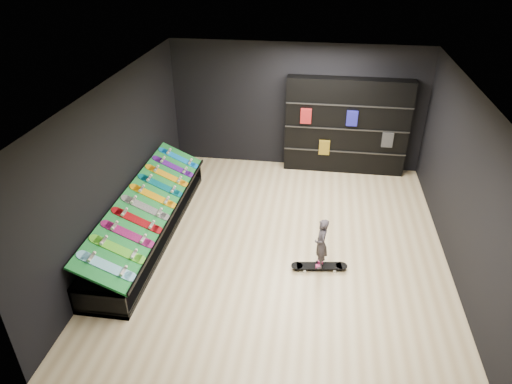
# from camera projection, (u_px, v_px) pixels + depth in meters

# --- Properties ---
(floor) EXTENTS (6.00, 7.00, 0.01)m
(floor) POSITION_uv_depth(u_px,v_px,m) (281.00, 245.00, 8.60)
(floor) COLOR beige
(floor) RESTS_ON ground
(ceiling) EXTENTS (6.00, 7.00, 0.01)m
(ceiling) POSITION_uv_depth(u_px,v_px,m) (286.00, 90.00, 7.10)
(ceiling) COLOR white
(ceiling) RESTS_ON ground
(wall_back) EXTENTS (6.00, 0.02, 3.00)m
(wall_back) POSITION_uv_depth(u_px,v_px,m) (297.00, 107.00, 10.85)
(wall_back) COLOR black
(wall_back) RESTS_ON ground
(wall_front) EXTENTS (6.00, 0.02, 3.00)m
(wall_front) POSITION_uv_depth(u_px,v_px,m) (253.00, 327.00, 4.85)
(wall_front) COLOR black
(wall_front) RESTS_ON ground
(wall_left) EXTENTS (0.02, 7.00, 3.00)m
(wall_left) POSITION_uv_depth(u_px,v_px,m) (117.00, 164.00, 8.22)
(wall_left) COLOR black
(wall_left) RESTS_ON ground
(wall_right) EXTENTS (0.02, 7.00, 3.00)m
(wall_right) POSITION_uv_depth(u_px,v_px,m) (465.00, 187.00, 7.48)
(wall_right) COLOR black
(wall_right) RESTS_ON ground
(display_rack) EXTENTS (0.90, 4.50, 0.50)m
(display_rack) POSITION_uv_depth(u_px,v_px,m) (149.00, 223.00, 8.79)
(display_rack) COLOR black
(display_rack) RESTS_ON ground
(turf_ramp) EXTENTS (0.92, 4.50, 0.46)m
(turf_ramp) POSITION_uv_depth(u_px,v_px,m) (149.00, 203.00, 8.55)
(turf_ramp) COLOR #106925
(turf_ramp) RESTS_ON display_rack
(back_shelving) EXTENTS (2.86, 0.33, 2.28)m
(back_shelving) POSITION_uv_depth(u_px,v_px,m) (346.00, 126.00, 10.72)
(back_shelving) COLOR black
(back_shelving) RESTS_ON ground
(floor_skateboard) EXTENTS (1.00, 0.36, 0.09)m
(floor_skateboard) POSITION_uv_depth(u_px,v_px,m) (319.00, 267.00, 7.96)
(floor_skateboard) COLOR black
(floor_skateboard) RESTS_ON ground
(child) EXTENTS (0.18, 0.23, 0.56)m
(child) POSITION_uv_depth(u_px,v_px,m) (320.00, 252.00, 7.80)
(child) COLOR black
(child) RESTS_ON floor_skateboard
(display_board_0) EXTENTS (0.93, 0.22, 0.50)m
(display_board_0) POSITION_uv_depth(u_px,v_px,m) (107.00, 266.00, 6.91)
(display_board_0) COLOR #0CB2E5
(display_board_0) RESTS_ON turf_ramp
(display_board_1) EXTENTS (0.93, 0.22, 0.50)m
(display_board_1) POSITION_uv_depth(u_px,v_px,m) (118.00, 249.00, 7.27)
(display_board_1) COLOR green
(display_board_1) RESTS_ON turf_ramp
(display_board_2) EXTENTS (0.93, 0.22, 0.50)m
(display_board_2) POSITION_uv_depth(u_px,v_px,m) (128.00, 234.00, 7.63)
(display_board_2) COLOR #E5198C
(display_board_2) RESTS_ON turf_ramp
(display_board_3) EXTENTS (0.93, 0.22, 0.50)m
(display_board_3) POSITION_uv_depth(u_px,v_px,m) (137.00, 220.00, 8.00)
(display_board_3) COLOR red
(display_board_3) RESTS_ON turf_ramp
(display_board_4) EXTENTS (0.93, 0.22, 0.50)m
(display_board_4) POSITION_uv_depth(u_px,v_px,m) (146.00, 208.00, 8.36)
(display_board_4) COLOR black
(display_board_4) RESTS_ON turf_ramp
(display_board_5) EXTENTS (0.93, 0.22, 0.50)m
(display_board_5) POSITION_uv_depth(u_px,v_px,m) (153.00, 196.00, 8.72)
(display_board_5) COLOR yellow
(display_board_5) RESTS_ON turf_ramp
(display_board_6) EXTENTS (0.93, 0.22, 0.50)m
(display_board_6) POSITION_uv_depth(u_px,v_px,m) (161.00, 185.00, 9.08)
(display_board_6) COLOR #0C8C99
(display_board_6) RESTS_ON turf_ramp
(display_board_7) EXTENTS (0.93, 0.22, 0.50)m
(display_board_7) POSITION_uv_depth(u_px,v_px,m) (167.00, 176.00, 9.44)
(display_board_7) COLOR orange
(display_board_7) RESTS_ON turf_ramp
(display_board_8) EXTENTS (0.93, 0.22, 0.50)m
(display_board_8) POSITION_uv_depth(u_px,v_px,m) (173.00, 167.00, 9.81)
(display_board_8) COLOR purple
(display_board_8) RESTS_ON turf_ramp
(display_board_9) EXTENTS (0.93, 0.22, 0.50)m
(display_board_9) POSITION_uv_depth(u_px,v_px,m) (179.00, 158.00, 10.17)
(display_board_9) COLOR blue
(display_board_9) RESTS_ON turf_ramp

